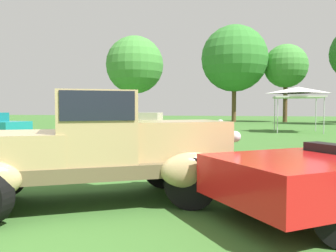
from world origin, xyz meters
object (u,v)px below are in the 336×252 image
(feature_pickup_truck, at_px, (89,146))
(canopy_tent_center_field, at_px, (298,92))
(show_car_cream, at_px, (146,125))
(canopy_tent_left_field, at_px, (107,93))

(feature_pickup_truck, xyz_separation_m, canopy_tent_center_field, (5.16, 17.31, 1.55))
(show_car_cream, xyz_separation_m, canopy_tent_center_field, (7.78, 5.62, 1.82))
(feature_pickup_truck, bearing_deg, show_car_cream, 102.61)
(show_car_cream, bearing_deg, canopy_tent_left_field, 128.82)
(canopy_tent_center_field, bearing_deg, canopy_tent_left_field, -179.27)
(feature_pickup_truck, relative_size, canopy_tent_center_field, 1.69)
(feature_pickup_truck, distance_m, canopy_tent_left_field, 18.60)
(show_car_cream, height_order, canopy_tent_left_field, canopy_tent_left_field)
(canopy_tent_left_field, height_order, canopy_tent_center_field, same)
(feature_pickup_truck, height_order, show_car_cream, feature_pickup_truck)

